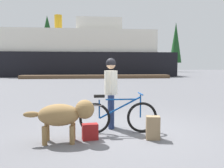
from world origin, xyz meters
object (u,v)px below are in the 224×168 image
Objects in this scene: handbag_pannier at (90,132)px; dog at (64,115)px; bicycle at (118,117)px; person_cyclist at (111,86)px; ferry_boat at (81,55)px; backpack at (153,128)px.

dog is at bearing -167.57° from handbag_pannier.
bicycle is 0.81m from person_cyclist.
dog is 0.05× the size of ferry_boat.
person_cyclist is at bearing 44.36° from dog.
ferry_boat reaches higher than dog.
bicycle is at bearing 32.92° from handbag_pannier.
backpack is at bearing -37.52° from bicycle.
person_cyclist is (-0.11, 0.48, 0.65)m from bicycle.
handbag_pannier is 31.46m from ferry_boat.
backpack is at bearing -85.85° from ferry_boat.
person_cyclist is 1.49m from backpack.
handbag_pannier is at bearing -88.20° from ferry_boat.
bicycle is at bearing -87.00° from ferry_boat.
backpack reaches higher than handbag_pannier.
bicycle reaches higher than dog.
person_cyclist reaches higher than handbag_pannier.
ferry_boat reaches higher than bicycle.
ferry_boat is at bearing 90.87° from dog.
dog is at bearing -179.61° from backpack.
ferry_boat is (-1.50, 30.41, 2.16)m from person_cyclist.
bicycle is 3.67× the size of backpack.
person_cyclist is 1.23× the size of dog.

